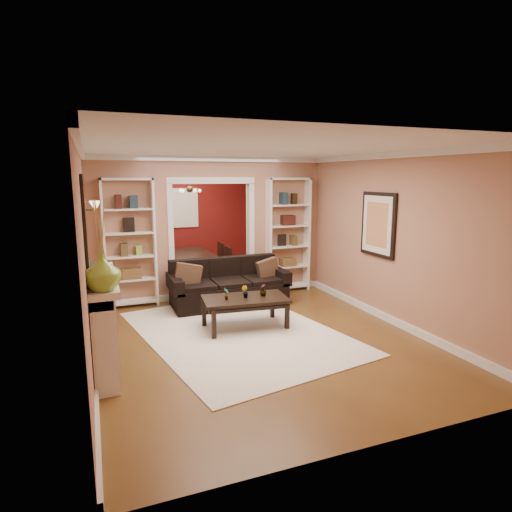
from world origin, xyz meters
name	(u,v)px	position (x,y,z in m)	size (l,w,h in m)	color
floor	(231,313)	(0.00, 0.00, 0.00)	(8.00, 8.00, 0.00)	brown
ceiling	(230,153)	(0.00, 0.00, 2.70)	(8.00, 8.00, 0.00)	white
wall_back	(182,216)	(0.00, 4.00, 1.35)	(8.00, 8.00, 0.00)	#AF775C
wall_front	(380,298)	(0.00, -4.00, 1.35)	(8.00, 8.00, 0.00)	#AF775C
wall_left	(86,243)	(-2.25, 0.00, 1.35)	(8.00, 8.00, 0.00)	#AF775C
wall_right	(346,230)	(2.25, 0.00, 1.35)	(8.00, 8.00, 0.00)	#AF775C
partition_wall	(211,228)	(0.00, 1.20, 1.35)	(4.50, 0.15, 2.70)	#AF775C
red_back_panel	(183,217)	(0.00, 3.97, 1.32)	(4.44, 0.04, 2.64)	maroon
dining_window	(183,208)	(0.00, 3.93, 1.55)	(0.78, 0.03, 0.98)	#8CA5CC
area_rug	(238,332)	(-0.20, -0.95, 0.01)	(2.60, 3.63, 0.01)	white
sofa	(229,283)	(0.10, 0.45, 0.42)	(2.14, 0.92, 0.84)	black
pillow_left	(188,275)	(-0.65, 0.43, 0.63)	(0.45, 0.13, 0.45)	brown
pillow_right	(268,270)	(0.86, 0.43, 0.61)	(0.40, 0.11, 0.40)	brown
coffee_table	(245,313)	(-0.03, -0.79, 0.24)	(1.29, 0.70, 0.49)	black
plant_left	(226,294)	(-0.33, -0.79, 0.58)	(0.09, 0.06, 0.18)	#336626
plant_center	(245,292)	(-0.03, -0.79, 0.58)	(0.10, 0.08, 0.19)	#336626
plant_right	(263,290)	(0.27, -0.79, 0.58)	(0.11, 0.11, 0.19)	#336626
bookshelf_left	(130,244)	(-1.55, 1.03, 1.15)	(0.90, 0.30, 2.30)	white
bookshelf_right	(288,235)	(1.55, 1.03, 1.15)	(0.90, 0.30, 2.30)	white
fireplace	(105,322)	(-2.09, -1.50, 0.58)	(0.32, 1.70, 1.16)	white
vase	(102,272)	(-2.09, -2.20, 1.36)	(0.38, 0.38, 0.39)	#80AE38
mirror	(85,223)	(-2.23, -1.50, 1.80)	(0.03, 0.95, 1.10)	silver
wall_sconce	(91,208)	(-2.15, 0.55, 1.83)	(0.18, 0.18, 0.22)	#FFE0A5
framed_art	(378,225)	(2.21, -1.00, 1.55)	(0.04, 0.85, 1.05)	black
dining_table	(192,267)	(-0.11, 2.53, 0.31)	(1.00, 1.79, 0.63)	black
dining_chair_nw	(170,266)	(-0.66, 2.23, 0.43)	(0.43, 0.43, 0.87)	black
dining_chair_ne	(219,264)	(0.44, 2.23, 0.40)	(0.40, 0.40, 0.80)	black
dining_chair_sw	(165,261)	(-0.66, 2.83, 0.43)	(0.42, 0.42, 0.86)	black
dining_chair_se	(212,259)	(0.44, 2.83, 0.41)	(0.40, 0.40, 0.82)	black
chandelier	(193,190)	(0.00, 2.70, 2.02)	(0.50, 0.50, 0.30)	#362B18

